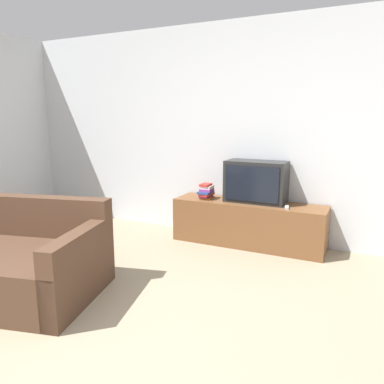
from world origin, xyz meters
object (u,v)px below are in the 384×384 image
book_stack (206,192)px  remote_on_stand (287,207)px  television (256,182)px  tv_stand (248,223)px

book_stack → remote_on_stand: 0.99m
television → remote_on_stand: 0.49m
tv_stand → television: (0.06, 0.06, 0.50)m
television → remote_on_stand: (0.40, -0.17, -0.23)m
tv_stand → television: television is taller
book_stack → television: bearing=9.4°
television → book_stack: bearing=-170.6°
television → tv_stand: bearing=-136.5°
television → remote_on_stand: size_ratio=4.77×
tv_stand → book_stack: book_stack is taller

